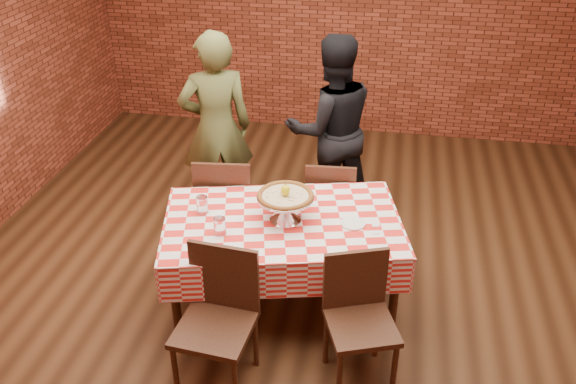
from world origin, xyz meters
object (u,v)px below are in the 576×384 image
object	(u,v)px
pizza_stand	(285,208)
diner_olive	(216,129)
diner_black	(331,129)
chair_near_right	(361,327)
water_glass_right	(202,205)
table	(283,264)
chair_near_left	(214,327)
water_glass_left	(220,227)
condiment_caddy	(289,191)
chair_far_right	(330,203)
chair_far_left	(228,202)
pizza	(285,196)

from	to	relation	value
pizza_stand	diner_olive	bearing A→B (deg)	125.82
diner_black	diner_olive	bearing A→B (deg)	-8.91
chair_near_right	diner_black	world-z (taller)	diner_black
water_glass_right	table	bearing A→B (deg)	0.50
table	chair_near_left	size ratio (longest dim) A/B	1.74
water_glass_left	table	bearing A→B (deg)	33.31
chair_near_left	diner_olive	size ratio (longest dim) A/B	0.54
condiment_caddy	diner_olive	size ratio (longest dim) A/B	0.08
condiment_caddy	chair_far_right	xyz separation A→B (m)	(0.26, 0.52, -0.39)
chair_far_right	diner_black	bearing A→B (deg)	-86.49
water_glass_right	chair_near_left	size ratio (longest dim) A/B	0.14
water_glass_left	chair_far_left	size ratio (longest dim) A/B	0.14
chair_far_left	diner_olive	world-z (taller)	diner_olive
diner_olive	chair_far_left	bearing A→B (deg)	89.28
chair_near_left	water_glass_left	bearing A→B (deg)	105.79
water_glass_right	chair_far_left	bearing A→B (deg)	90.48
pizza_stand	water_glass_right	distance (m)	0.59
water_glass_left	condiment_caddy	distance (m)	0.65
chair_near_left	chair_far_right	world-z (taller)	chair_near_left
water_glass_left	diner_black	distance (m)	1.72
pizza_stand	chair_far_right	size ratio (longest dim) A/B	0.46
chair_far_right	chair_far_left	bearing A→B (deg)	8.28
pizza	water_glass_left	distance (m)	0.49
chair_far_left	diner_olive	distance (m)	0.71
water_glass_left	pizza	bearing A→B (deg)	34.29
pizza_stand	condiment_caddy	size ratio (longest dim) A/B	2.86
chair_far_left	pizza	bearing A→B (deg)	128.24
water_glass_left	chair_far_right	bearing A→B (deg)	59.31
water_glass_right	diner_olive	world-z (taller)	diner_olive
chair_near_right	water_glass_left	bearing A→B (deg)	138.78
pizza	diner_olive	xyz separation A→B (m)	(-0.82, 1.14, -0.08)
condiment_caddy	diner_olive	xyz separation A→B (m)	(-0.80, 0.88, 0.04)
chair_far_right	chair_near_left	bearing A→B (deg)	68.03
chair_near_left	chair_far_left	xyz separation A→B (m)	(-0.31, 1.43, -0.00)
condiment_caddy	chair_far_left	world-z (taller)	chair_far_left
pizza_stand	water_glass_left	xyz separation A→B (m)	(-0.39, -0.27, -0.02)
chair_far_right	pizza_stand	bearing A→B (deg)	69.52
table	diner_olive	distance (m)	1.50
table	chair_far_left	distance (m)	0.85
water_glass_right	chair_near_left	bearing A→B (deg)	-69.42
chair_far_left	pizza_stand	bearing A→B (deg)	128.24
water_glass_right	chair_far_right	xyz separation A→B (m)	(0.82, 0.81, -0.39)
condiment_caddy	chair_near_right	xyz separation A→B (m)	(0.62, -0.91, -0.38)
diner_black	water_glass_right	bearing A→B (deg)	40.10
table	diner_black	bearing A→B (deg)	83.02
chair_far_right	diner_olive	bearing A→B (deg)	-22.84
condiment_caddy	chair_far_right	size ratio (longest dim) A/B	0.16
chair_far_left	table	bearing A→B (deg)	126.51
condiment_caddy	chair_far_right	bearing A→B (deg)	45.83
diner_olive	chair_near_left	bearing A→B (deg)	81.54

